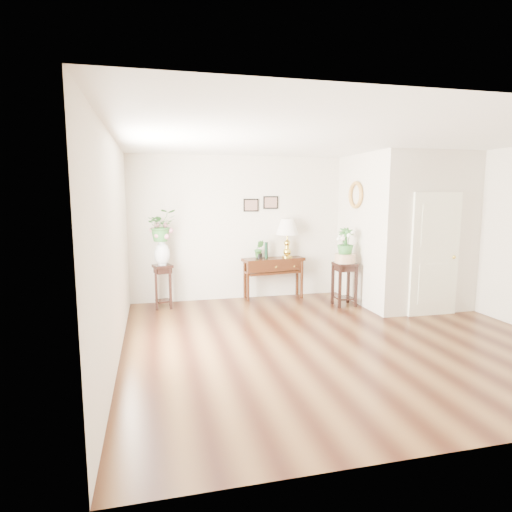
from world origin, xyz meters
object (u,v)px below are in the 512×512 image
object	(u,v)px
console_table	(273,278)
table_lamp	(287,240)
plant_stand_a	(163,286)
plant_stand_b	(344,284)

from	to	relation	value
console_table	table_lamp	world-z (taller)	table_lamp
plant_stand_a	plant_stand_b	xyz separation A→B (m)	(3.29, -0.60, 0.00)
plant_stand_a	table_lamp	bearing A→B (deg)	5.85
console_table	table_lamp	distance (m)	0.81
console_table	plant_stand_a	world-z (taller)	console_table
console_table	plant_stand_b	distance (m)	1.41
table_lamp	plant_stand_b	size ratio (longest dim) A/B	0.97
console_table	table_lamp	bearing A→B (deg)	-7.63
table_lamp	plant_stand_a	world-z (taller)	table_lamp
console_table	plant_stand_b	world-z (taller)	console_table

